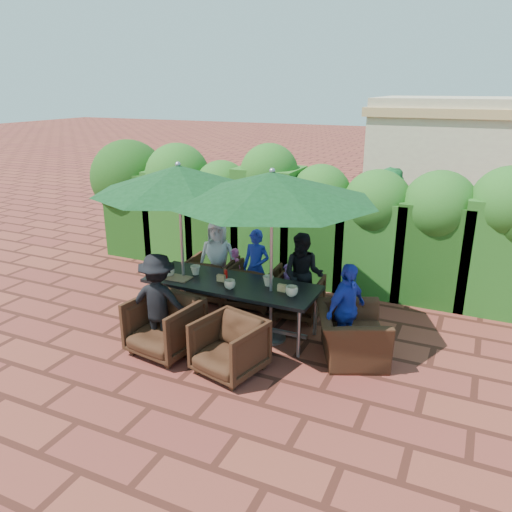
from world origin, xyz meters
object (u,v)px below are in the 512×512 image
at_px(chair_near_left, 164,323).
at_px(chair_near_right, 229,344).
at_px(dining_table, 231,287).
at_px(chair_far_mid, 254,283).
at_px(umbrella_left, 179,179).
at_px(umbrella_right, 272,187).
at_px(chair_far_right, 299,295).
at_px(chair_end_right, 351,327).
at_px(chair_far_left, 212,276).

distance_m(chair_near_left, chair_near_right, 1.03).
height_order(dining_table, chair_far_mid, chair_far_mid).
distance_m(umbrella_left, chair_near_right, 2.44).
bearing_deg(chair_near_left, dining_table, 70.63).
xyz_separation_m(umbrella_right, chair_near_right, (-0.13, -1.03, -1.82)).
xyz_separation_m(dining_table, umbrella_right, (0.65, -0.04, 1.54)).
distance_m(umbrella_left, chair_far_right, 2.56).
bearing_deg(chair_far_right, umbrella_left, 27.74).
bearing_deg(chair_far_mid, chair_far_right, 170.75).
bearing_deg(chair_end_right, chair_far_right, 26.21).
xyz_separation_m(umbrella_left, chair_near_right, (1.29, -0.99, -1.82)).
bearing_deg(chair_near_right, umbrella_left, 156.28).
relative_size(dining_table, umbrella_left, 1.04).
xyz_separation_m(dining_table, chair_near_right, (0.52, -1.07, -0.28)).
relative_size(umbrella_right, chair_end_right, 2.76).
distance_m(umbrella_right, chair_far_right, 2.06).
distance_m(chair_near_left, chair_end_right, 2.50).
bearing_deg(umbrella_right, chair_end_right, -0.61).
relative_size(chair_far_mid, chair_near_left, 0.89).
height_order(chair_far_mid, chair_near_right, chair_near_right).
bearing_deg(dining_table, chair_near_right, -64.01).
relative_size(umbrella_left, chair_end_right, 2.42).
distance_m(chair_far_left, chair_near_right, 2.39).
relative_size(umbrella_right, chair_far_left, 3.56).
height_order(umbrella_left, chair_end_right, umbrella_left).
relative_size(umbrella_left, chair_far_left, 3.12).
xyz_separation_m(dining_table, chair_end_right, (1.81, -0.06, -0.23)).
height_order(umbrella_left, umbrella_right, same).
height_order(chair_far_right, chair_end_right, chair_end_right).
height_order(umbrella_right, chair_near_right, umbrella_right).
bearing_deg(umbrella_left, umbrella_right, 1.44).
height_order(chair_far_left, chair_near_left, chair_near_left).
height_order(dining_table, chair_near_right, chair_near_right).
height_order(chair_far_mid, chair_end_right, chair_end_right).
bearing_deg(umbrella_right, chair_near_right, -97.02).
bearing_deg(chair_far_mid, dining_table, 91.00).
height_order(chair_far_right, chair_near_right, chair_near_right).
bearing_deg(umbrella_left, chair_near_left, -74.12).
height_order(umbrella_left, chair_far_left, umbrella_left).
distance_m(umbrella_left, chair_near_left, 2.02).
distance_m(chair_far_mid, chair_near_left, 1.96).
bearing_deg(chair_far_right, chair_far_left, -5.55).
bearing_deg(chair_far_right, umbrella_right, 79.99).
bearing_deg(umbrella_right, chair_far_left, 147.78).
xyz_separation_m(dining_table, chair_near_left, (-0.51, -0.98, -0.25)).
height_order(umbrella_left, chair_far_mid, umbrella_left).
distance_m(umbrella_right, chair_near_left, 2.32).
xyz_separation_m(umbrella_left, chair_near_left, (0.26, -0.90, -1.78)).
height_order(dining_table, chair_end_right, chair_end_right).
distance_m(umbrella_right, chair_far_left, 2.53).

